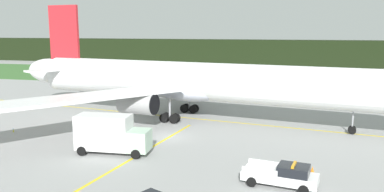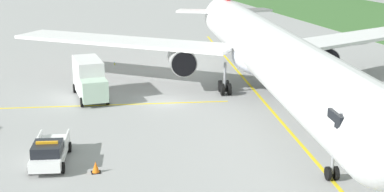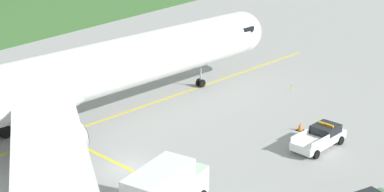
{
  "view_description": "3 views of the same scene",
  "coord_description": "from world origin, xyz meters",
  "px_view_note": "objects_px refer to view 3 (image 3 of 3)",
  "views": [
    {
      "loc": [
        12.68,
        -40.32,
        12.06
      ],
      "look_at": [
        0.39,
        9.19,
        3.13
      ],
      "focal_mm": 36.34,
      "sensor_mm": 36.0,
      "label": 1
    },
    {
      "loc": [
        49.66,
        -10.99,
        14.78
      ],
      "look_at": [
        7.78,
        0.42,
        2.74
      ],
      "focal_mm": 51.79,
      "sensor_mm": 36.0,
      "label": 2
    },
    {
      "loc": [
        -29.42,
        -26.9,
        20.31
      ],
      "look_at": [
        5.7,
        -2.47,
        4.95
      ],
      "focal_mm": 51.81,
      "sensor_mm": 36.0,
      "label": 3
    }
  ],
  "objects_px": {
    "airliner": "(51,84)",
    "ops_pickup_truck": "(320,137)",
    "catering_truck": "(165,190)",
    "apron_cone": "(300,127)"
  },
  "relations": [
    {
      "from": "catering_truck",
      "to": "apron_cone",
      "type": "height_order",
      "value": "catering_truck"
    },
    {
      "from": "airliner",
      "to": "ops_pickup_truck",
      "type": "distance_m",
      "value": 23.78
    },
    {
      "from": "airliner",
      "to": "apron_cone",
      "type": "relative_size",
      "value": 73.5
    },
    {
      "from": "airliner",
      "to": "ops_pickup_truck",
      "type": "xyz_separation_m",
      "value": [
        11.51,
        -20.41,
        -4.09
      ]
    },
    {
      "from": "airliner",
      "to": "ops_pickup_truck",
      "type": "height_order",
      "value": "airliner"
    },
    {
      "from": "airliner",
      "to": "catering_truck",
      "type": "height_order",
      "value": "airliner"
    },
    {
      "from": "ops_pickup_truck",
      "to": "apron_cone",
      "type": "relative_size",
      "value": 7.62
    },
    {
      "from": "airliner",
      "to": "ops_pickup_truck",
      "type": "bearing_deg",
      "value": -60.59
    },
    {
      "from": "airliner",
      "to": "catering_truck",
      "type": "relative_size",
      "value": 7.91
    },
    {
      "from": "apron_cone",
      "to": "catering_truck",
      "type": "bearing_deg",
      "value": 175.95
    }
  ]
}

